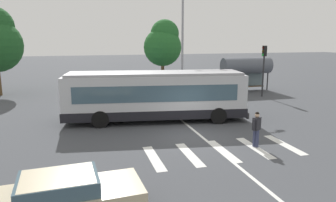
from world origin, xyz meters
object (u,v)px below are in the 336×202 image
Objects in this scene: parked_car_champagne at (120,84)px; background_tree_right at (163,43)px; foreground_sedan at (62,195)px; parked_car_charcoal at (199,80)px; parked_car_blue at (147,83)px; traffic_light_far_corner at (264,63)px; pedestrian_crossing_street at (256,127)px; city_transit_bus at (155,96)px; parked_car_silver at (175,81)px; twin_arm_street_lamp at (183,26)px; parked_car_white at (93,85)px; bus_stop_shelter at (246,66)px.

background_tree_right reaches higher than parked_car_champagne.
parked_car_charcoal is (12.44, 21.45, 0.00)m from foreground_sedan.
parked_car_champagne is 1.00× the size of parked_car_blue.
foreground_sedan is at bearing -136.17° from traffic_light_far_corner.
parked_car_champagne is 1.00× the size of parked_car_charcoal.
background_tree_right is at bearing 87.24° from pedestrian_crossing_street.
parked_car_charcoal is (7.39, 11.52, -0.82)m from city_transit_bus.
background_tree_right is (4.53, 15.41, 2.92)m from city_transit_bus.
parked_car_silver is at bearing 65.44° from foreground_sedan.
pedestrian_crossing_street reaches higher than parked_car_blue.
parked_car_silver is at bearing 135.97° from traffic_light_far_corner.
foreground_sedan is 1.01× the size of parked_car_champagne.
background_tree_right is at bearing 37.88° from parked_car_champagne.
background_tree_right reaches higher than parked_car_blue.
twin_arm_street_lamp reaches higher than foreground_sedan.
parked_car_blue and parked_car_silver have the same top height.
parked_car_champagne is 1.02× the size of traffic_light_far_corner.
parked_car_white is at bearing 163.80° from twin_arm_street_lamp.
parked_car_white is 15.66m from traffic_light_far_corner.
parked_car_champagne is at bearing 104.18° from pedestrian_crossing_street.
parked_car_blue is 6.51m from twin_arm_street_lamp.
background_tree_right is at bearing 69.28° from foreground_sedan.
background_tree_right reaches higher than parked_car_charcoal.
parked_car_champagne is at bearing 158.56° from twin_arm_street_lamp.
foreground_sedan is 1.02× the size of parked_car_silver.
parked_car_white is 0.99× the size of parked_car_blue.
parked_car_blue is at bearing -177.38° from parked_car_charcoal.
background_tree_right is at bearing 126.27° from parked_car_charcoal.
bus_stop_shelter is (-0.01, 2.94, -0.58)m from traffic_light_far_corner.
foreground_sedan is at bearing -155.13° from pedestrian_crossing_street.
twin_arm_street_lamp reaches higher than parked_car_charcoal.
foreground_sedan is 0.94× the size of bus_stop_shelter.
city_transit_bus reaches higher than parked_car_silver.
background_tree_right reaches higher than city_transit_bus.
parked_car_white is 1.00× the size of parked_car_champagne.
city_transit_bus is at bearing -142.57° from bus_stop_shelter.
twin_arm_street_lamp reaches higher than city_transit_bus.
traffic_light_far_corner is at bearing -29.88° from twin_arm_street_lamp.
traffic_light_far_corner is at bearing 26.44° from city_transit_bus.
twin_arm_street_lamp is at bearing -16.20° from parked_car_white.
city_transit_bus is 11.91m from parked_car_white.
parked_car_charcoal is (10.74, 0.13, 0.00)m from parked_car_white.
bus_stop_shelter is at bearing -47.53° from background_tree_right.
pedestrian_crossing_street reaches higher than parked_car_charcoal.
pedestrian_crossing_street is 0.38× the size of parked_car_silver.
foreground_sedan is at bearing -131.17° from bus_stop_shelter.
foreground_sedan is 1.02× the size of parked_car_white.
twin_arm_street_lamp is (-0.03, -2.43, 5.41)m from parked_car_silver.
twin_arm_street_lamp reaches higher than bus_stop_shelter.
foreground_sedan and parked_car_blue have the same top height.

